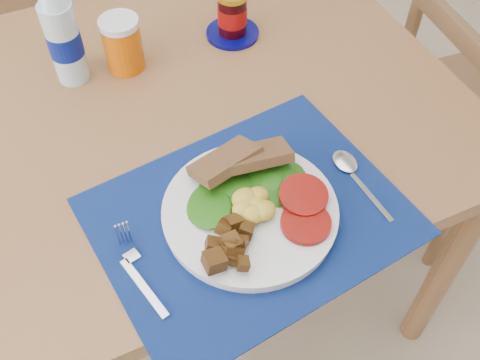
# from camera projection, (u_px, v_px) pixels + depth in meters

# --- Properties ---
(table) EXTENTS (1.40, 0.90, 0.75)m
(table) POSITION_uv_depth(u_px,v_px,m) (115.00, 153.00, 1.14)
(table) COLOR brown
(table) RESTS_ON ground
(chair_far) EXTENTS (0.49, 0.48, 1.10)m
(chair_far) POSITION_uv_depth(u_px,v_px,m) (39.00, 24.00, 1.59)
(chair_far) COLOR #51331D
(chair_far) RESTS_ON ground
(placemat) EXTENTS (0.54, 0.45, 0.00)m
(placemat) POSITION_uv_depth(u_px,v_px,m) (250.00, 216.00, 0.94)
(placemat) COLOR black
(placemat) RESTS_ON table
(breakfast_plate) EXTENTS (0.29, 0.29, 0.07)m
(breakfast_plate) POSITION_uv_depth(u_px,v_px,m) (248.00, 212.00, 0.92)
(breakfast_plate) COLOR silver
(breakfast_plate) RESTS_ON placemat
(fork) EXTENTS (0.04, 0.17, 0.00)m
(fork) POSITION_uv_depth(u_px,v_px,m) (136.00, 267.00, 0.88)
(fork) COLOR #B2B5BA
(fork) RESTS_ON placemat
(spoon) EXTENTS (0.04, 0.17, 0.01)m
(spoon) POSITION_uv_depth(u_px,v_px,m) (353.00, 173.00, 1.00)
(spoon) COLOR #B2B5BA
(spoon) RESTS_ON placemat
(water_bottle) EXTENTS (0.07, 0.07, 0.23)m
(water_bottle) POSITION_uv_depth(u_px,v_px,m) (63.00, 37.00, 1.09)
(water_bottle) COLOR #ADBFCC
(water_bottle) RESTS_ON table
(juice_glass) EXTENTS (0.08, 0.08, 0.11)m
(juice_glass) POSITION_uv_depth(u_px,v_px,m) (123.00, 45.00, 1.15)
(juice_glass) COLOR #CA5405
(juice_glass) RESTS_ON table
(jam_on_saucer) EXTENTS (0.12, 0.12, 0.11)m
(jam_on_saucer) POSITION_uv_depth(u_px,v_px,m) (232.00, 17.00, 1.22)
(jam_on_saucer) COLOR #050553
(jam_on_saucer) RESTS_ON table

